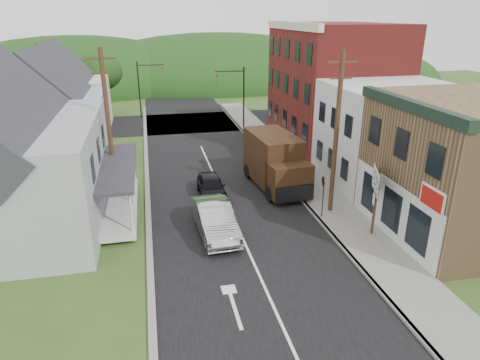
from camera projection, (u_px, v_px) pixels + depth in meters
ground at (249, 254)px, 20.37m from camera, size 120.00×120.00×0.00m
road at (216, 180)px, 29.47m from camera, size 9.00×90.00×0.02m
cross_road at (190, 123)px, 44.96m from camera, size 60.00×9.00×0.02m
sidewalk_right at (307, 182)px, 28.79m from camera, size 2.80×55.00×0.15m
curb_right at (288, 184)px, 28.52m from camera, size 0.20×55.00×0.15m
curb_left at (148, 196)px, 26.71m from camera, size 0.30×55.00×0.12m
storefront_tan at (470, 168)px, 21.32m from camera, size 8.00×8.00×7.00m
storefront_white at (390, 134)px, 28.24m from camera, size 8.00×7.00×6.50m
storefront_red at (333, 85)px, 36.26m from camera, size 8.00×12.00×10.00m
house_blue at (57, 113)px, 32.34m from camera, size 7.14×8.16×7.28m
house_cream at (68, 93)px, 40.44m from camera, size 7.14×8.16×7.28m
utility_pole_right at (336, 134)px, 22.97m from camera, size 1.60×0.26×9.00m
utility_pole_left at (109, 125)px, 24.68m from camera, size 1.60×0.26×9.00m
traffic_signal_right at (237, 91)px, 41.25m from camera, size 2.87×0.20×6.00m
traffic_signal_left at (145, 83)px, 45.93m from camera, size 2.87×0.20×6.00m
tree_left_d at (100, 71)px, 45.96m from camera, size 4.80×4.80×6.94m
forested_ridge at (172, 83)px, 70.46m from camera, size 90.00×30.00×16.00m
silver_sedan at (215, 220)px, 21.94m from camera, size 2.01×5.05×1.63m
dark_sedan at (211, 187)px, 26.51m from camera, size 1.63×3.96×1.34m
delivery_van at (275, 162)px, 27.58m from camera, size 3.04×6.39×3.46m
route_sign_cluster at (376, 192)px, 21.14m from camera, size 0.80×1.93×3.58m
warning_sign at (323, 190)px, 23.23m from camera, size 0.14×0.67×2.45m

